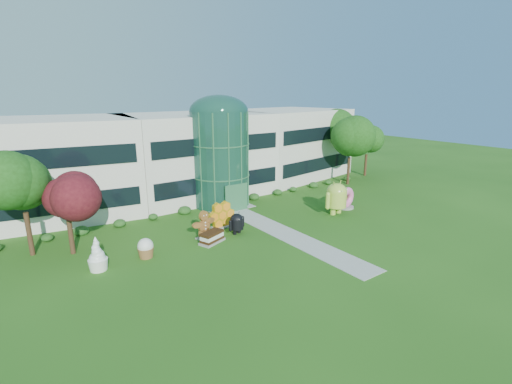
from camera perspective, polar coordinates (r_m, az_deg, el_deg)
ground at (r=31.06m, az=6.02°, el=-7.10°), size 140.00×140.00×0.00m
building at (r=44.37m, az=-9.47°, el=5.81°), size 46.00×15.00×9.30m
atrium at (r=39.11m, az=-5.54°, el=5.06°), size 6.00×6.00×9.80m
walkway at (r=32.46m, az=3.67°, el=-6.00°), size 2.40×20.00×0.04m
tree_red at (r=30.36m, az=-26.94°, el=-3.25°), size 4.00×4.00×6.00m
trees_backdrop at (r=40.09m, az=-6.24°, el=4.28°), size 52.00×8.00×8.40m
android_green at (r=37.25m, az=12.28°, el=-0.59°), size 3.39×2.40×3.65m
android_black at (r=31.58m, az=-2.98°, el=-4.63°), size 2.05×1.59×2.08m
donut at (r=39.46m, az=13.64°, el=-0.83°), size 2.30×1.34×2.26m
gingerbread at (r=30.80m, az=-8.00°, el=-4.97°), size 2.77×1.63×2.40m
ice_cream_sandwich at (r=30.10m, az=-6.79°, el=-6.90°), size 2.37×1.75×0.95m
honeycomb at (r=33.05m, az=-5.32°, el=-3.70°), size 2.79×1.15×2.15m
froyo at (r=27.45m, az=-23.26°, el=-8.72°), size 1.66×1.66×2.39m
cupcake at (r=28.43m, az=-16.63°, el=-8.25°), size 1.63×1.63×1.48m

